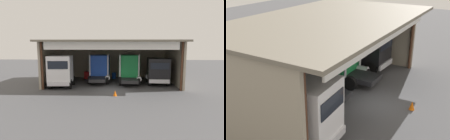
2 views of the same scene
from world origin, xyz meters
The scene contains 9 objects.
ground_plane centered at (0.00, 0.00, 0.00)m, with size 80.00×80.00×0.00m, color #4C4C4F.
workshop_shed centered at (0.00, 4.94, 3.75)m, with size 15.91×9.73×5.35m.
truck_white_center_right_bay centered at (-5.72, 1.20, 1.89)m, with size 2.81×4.45×3.63m.
truck_blue_left_bay centered at (-1.68, 4.95, 1.81)m, with size 2.72×5.19×3.58m.
truck_green_right_bay centered at (2.13, 4.02, 1.87)m, with size 2.69×4.76×3.66m.
truck_black_yard_outside centered at (5.49, 3.10, 1.73)m, with size 2.69×4.80×3.24m.
oil_drum centered at (0.14, 7.10, 0.43)m, with size 0.58×0.58×0.86m, color #194CB2.
tool_cart centered at (-3.61, 6.95, 0.50)m, with size 0.90×0.60×1.00m, color red.
traffic_cone centered at (0.47, -2.21, 0.28)m, with size 0.36×0.36×0.56m, color orange.
Camera 1 is at (0.80, -20.20, 4.94)m, focal length 31.12 mm.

